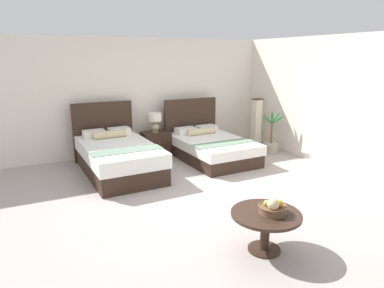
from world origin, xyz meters
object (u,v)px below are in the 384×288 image
(bed_near_window, at_px, (118,156))
(floor_lamp_corner, at_px, (257,122))
(potted_palm, at_px, (271,142))
(coffee_table, at_px, (266,221))
(nightstand, at_px, (156,144))
(bed_near_corner, at_px, (210,146))
(fruit_bowl, at_px, (273,208))
(table_lamp, at_px, (155,120))

(bed_near_window, height_order, floor_lamp_corner, bed_near_window)
(potted_palm, bearing_deg, coffee_table, -129.86)
(potted_palm, bearing_deg, nightstand, 157.49)
(bed_near_window, bearing_deg, floor_lamp_corner, 7.98)
(bed_near_corner, relative_size, floor_lamp_corner, 1.77)
(fruit_bowl, distance_m, floor_lamp_corner, 4.91)
(bed_near_corner, height_order, nightstand, bed_near_corner)
(bed_near_window, relative_size, bed_near_corner, 1.08)
(bed_near_corner, relative_size, nightstand, 3.54)
(bed_near_window, bearing_deg, fruit_bowl, -76.40)
(table_lamp, distance_m, coffee_table, 4.34)
(potted_palm, bearing_deg, table_lamp, 157.09)
(bed_near_corner, relative_size, fruit_bowl, 6.45)
(bed_near_window, bearing_deg, bed_near_corner, 0.42)
(bed_near_window, xyz_separation_m, table_lamp, (1.08, 0.82, 0.48))
(nightstand, bearing_deg, coffee_table, -93.67)
(potted_palm, bearing_deg, bed_near_corner, 171.32)
(table_lamp, bearing_deg, floor_lamp_corner, -7.00)
(nightstand, xyz_separation_m, floor_lamp_corner, (2.56, -0.29, 0.32))
(nightstand, bearing_deg, bed_near_corner, -39.30)
(bed_near_corner, relative_size, potted_palm, 2.14)
(bed_near_window, bearing_deg, coffee_table, -76.99)
(coffee_table, distance_m, floor_lamp_corner, 4.90)
(bed_near_window, distance_m, fruit_bowl, 3.64)
(table_lamp, bearing_deg, bed_near_corner, -40.00)
(bed_near_corner, xyz_separation_m, coffee_table, (-1.24, -3.50, 0.09))
(table_lamp, bearing_deg, nightstand, -90.00)
(bed_near_corner, bearing_deg, coffee_table, -109.52)
(table_lamp, bearing_deg, potted_palm, -22.91)
(bed_near_corner, distance_m, nightstand, 1.25)
(nightstand, distance_m, table_lamp, 0.54)
(bed_near_corner, xyz_separation_m, nightstand, (-0.96, 0.79, -0.01))
(floor_lamp_corner, height_order, potted_palm, floor_lamp_corner)
(fruit_bowl, bearing_deg, bed_near_corner, 71.45)
(fruit_bowl, bearing_deg, nightstand, 87.02)
(table_lamp, distance_m, floor_lamp_corner, 2.59)
(bed_near_window, bearing_deg, potted_palm, -3.44)
(bed_near_window, bearing_deg, table_lamp, 37.37)
(floor_lamp_corner, xyz_separation_m, potted_palm, (-0.11, -0.72, -0.32))
(nightstand, bearing_deg, potted_palm, -22.51)
(bed_near_corner, bearing_deg, potted_palm, -8.68)
(nightstand, bearing_deg, table_lamp, 90.00)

